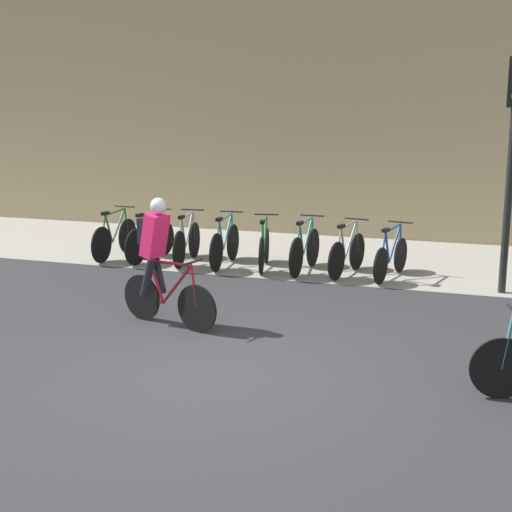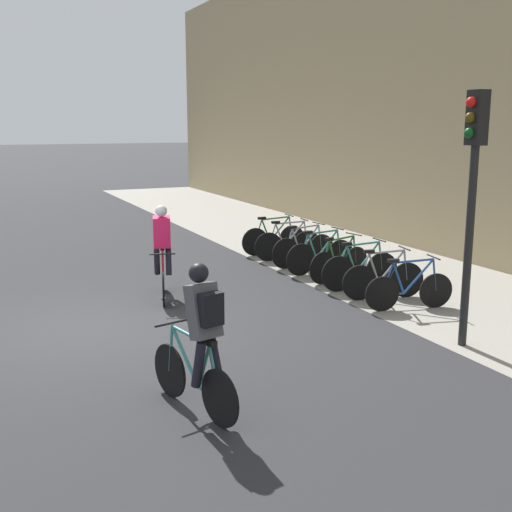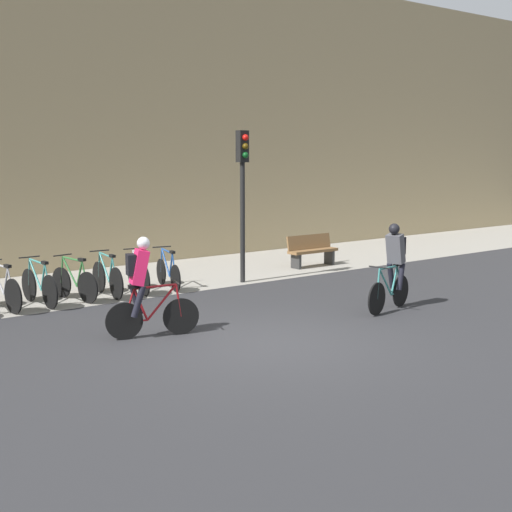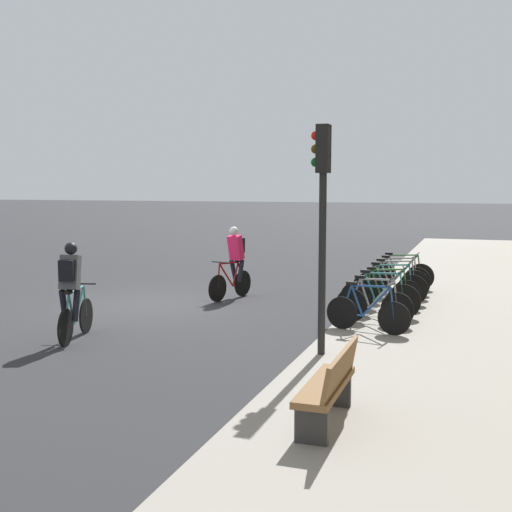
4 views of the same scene
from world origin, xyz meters
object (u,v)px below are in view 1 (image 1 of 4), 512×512
object	(u,v)px
parked_bike_7	(391,256)
parked_bike_2	(187,242)
parked_bike_0	(115,237)
parked_bike_5	(305,249)
parked_bike_6	(347,253)
parked_bike_4	(264,247)
parked_bike_3	(225,244)
cyclist_pink	(158,257)
parked_bike_1	(150,240)

from	to	relation	value
parked_bike_7	parked_bike_2	bearing A→B (deg)	179.98
parked_bike_0	parked_bike_2	bearing A→B (deg)	0.01
parked_bike_5	parked_bike_6	xyz separation A→B (m)	(0.78, -0.00, -0.01)
parked_bike_4	parked_bike_6	distance (m)	1.56
parked_bike_2	parked_bike_3	distance (m)	0.78
cyclist_pink	parked_bike_3	world-z (taller)	cyclist_pink
parked_bike_2	parked_bike_3	size ratio (longest dim) A/B	0.99
parked_bike_0	parked_bike_1	world-z (taller)	parked_bike_0
parked_bike_6	parked_bike_0	bearing A→B (deg)	-179.99
parked_bike_1	parked_bike_7	size ratio (longest dim) A/B	1.03
parked_bike_2	parked_bike_4	size ratio (longest dim) A/B	1.07
cyclist_pink	parked_bike_0	world-z (taller)	cyclist_pink
parked_bike_1	parked_bike_0	bearing A→B (deg)	-179.97
cyclist_pink	parked_bike_1	size ratio (longest dim) A/B	1.05
parked_bike_6	parked_bike_5	bearing A→B (deg)	180.00
parked_bike_6	parked_bike_7	world-z (taller)	parked_bike_6
cyclist_pink	parked_bike_4	world-z (taller)	cyclist_pink
parked_bike_2	parked_bike_0	bearing A→B (deg)	-179.99
parked_bike_4	parked_bike_5	xyz separation A→B (m)	(0.78, -0.00, 0.01)
parked_bike_3	parked_bike_0	bearing A→B (deg)	-180.00
parked_bike_0	parked_bike_5	size ratio (longest dim) A/B	1.02
parked_bike_5	parked_bike_7	size ratio (longest dim) A/B	1.04
parked_bike_0	parked_bike_6	world-z (taller)	parked_bike_0
parked_bike_0	parked_bike_3	world-z (taller)	parked_bike_3
parked_bike_1	parked_bike_6	size ratio (longest dim) A/B	1.05
parked_bike_0	parked_bike_6	bearing A→B (deg)	0.01
cyclist_pink	parked_bike_5	xyz separation A→B (m)	(1.12, 3.71, -0.53)
cyclist_pink	parked_bike_6	xyz separation A→B (m)	(1.89, 3.71, -0.54)
parked_bike_0	parked_bike_7	xyz separation A→B (m)	(5.46, -0.00, -0.02)
cyclist_pink	parked_bike_1	bearing A→B (deg)	118.38
parked_bike_4	parked_bike_0	bearing A→B (deg)	-179.99
parked_bike_1	parked_bike_3	size ratio (longest dim) A/B	0.97
parked_bike_4	parked_bike_5	size ratio (longest dim) A/B	0.94
parked_bike_1	parked_bike_7	xyz separation A→B (m)	(4.68, -0.00, -0.02)
parked_bike_2	parked_bike_7	distance (m)	3.90
parked_bike_2	parked_bike_6	distance (m)	3.12
parked_bike_0	parked_bike_6	xyz separation A→B (m)	(4.68, 0.00, -0.01)
cyclist_pink	parked_bike_2	xyz separation A→B (m)	(-1.22, 3.71, -0.53)
parked_bike_5	parked_bike_7	distance (m)	1.56
parked_bike_2	cyclist_pink	bearing A→B (deg)	-71.76
parked_bike_0	parked_bike_2	xyz separation A→B (m)	(1.56, 0.00, 0.00)
cyclist_pink	parked_bike_3	size ratio (longest dim) A/B	1.01
parked_bike_6	parked_bike_4	bearing A→B (deg)	179.99
parked_bike_5	parked_bike_1	bearing A→B (deg)	-180.00
parked_bike_6	parked_bike_7	bearing A→B (deg)	-0.12
cyclist_pink	parked_bike_7	xyz separation A→B (m)	(2.68, 3.71, -0.56)
parked_bike_2	parked_bike_3	world-z (taller)	same
parked_bike_1	parked_bike_5	distance (m)	3.12
parked_bike_1	parked_bike_2	world-z (taller)	parked_bike_2
parked_bike_3	parked_bike_7	distance (m)	3.12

